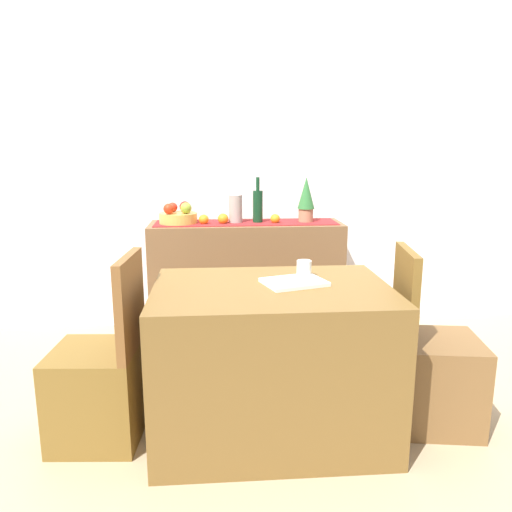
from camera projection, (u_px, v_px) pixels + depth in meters
ground_plane at (265, 391)px, 2.87m from camera, size 6.40×6.40×0.02m
room_wall_rear at (251, 150)px, 3.72m from camera, size 6.40×0.06×2.70m
sideboard_console at (246, 279)px, 3.67m from camera, size 1.39×0.42×0.84m
table_runner at (246, 223)px, 3.58m from camera, size 1.31×0.32×0.01m
fruit_bowl at (178, 218)px, 3.53m from camera, size 0.27×0.27×0.07m
apple_center at (186, 208)px, 3.47m from camera, size 0.08×0.08×0.08m
apple_right at (169, 209)px, 3.45m from camera, size 0.08×0.08×0.08m
apple_left at (185, 207)px, 3.57m from camera, size 0.08×0.08×0.08m
apple_upper at (173, 207)px, 3.56m from camera, size 0.07×0.07×0.07m
wine_bottle at (258, 206)px, 3.56m from camera, size 0.07×0.07×0.33m
ceramic_vase at (236, 209)px, 3.55m from camera, size 0.10×0.10×0.20m
potted_plant at (306, 198)px, 3.57m from camera, size 0.12×0.12×0.33m
orange_loose_far at (223, 219)px, 3.52m from camera, size 0.08×0.08×0.08m
orange_loose_mid at (204, 220)px, 3.50m from camera, size 0.07×0.07×0.07m
orange_loose_end at (275, 219)px, 3.55m from camera, size 0.07×0.07×0.07m
dining_table at (271, 360)px, 2.39m from camera, size 1.11×0.77×0.74m
open_book at (294, 282)px, 2.35m from camera, size 0.33×0.28×0.02m
coffee_cup at (304, 269)px, 2.46m from camera, size 0.07×0.07×0.09m
chair_near_window at (100, 386)px, 2.35m from camera, size 0.43×0.43×0.90m
chair_by_corner at (433, 374)px, 2.48m from camera, size 0.46×0.46×0.90m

